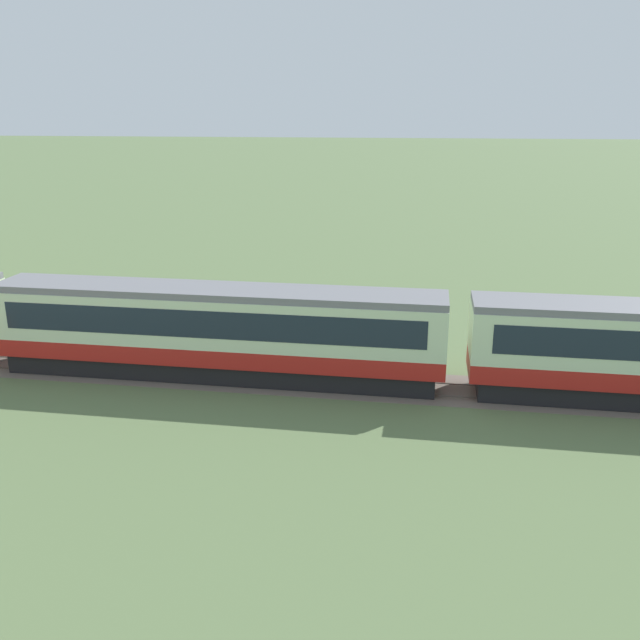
{
  "coord_description": "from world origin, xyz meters",
  "views": [
    {
      "loc": [
        -11.04,
        -27.64,
        11.61
      ],
      "look_at": [
        -16.14,
        3.97,
        1.74
      ],
      "focal_mm": 38.0,
      "sensor_mm": 36.0,
      "label": 1
    }
  ],
  "objects": [
    {
      "name": "railway_track",
      "position": [
        -25.71,
        0.21,
        0.01
      ],
      "size": [
        159.22,
        3.6,
        0.04
      ],
      "color": "#665B51",
      "rests_on": "ground_plane"
    },
    {
      "name": "passenger_train",
      "position": [
        -19.95,
        0.21,
        2.32
      ],
      "size": [
        105.77,
        2.86,
        4.18
      ],
      "color": "#AD1E19",
      "rests_on": "ground_plane"
    }
  ]
}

